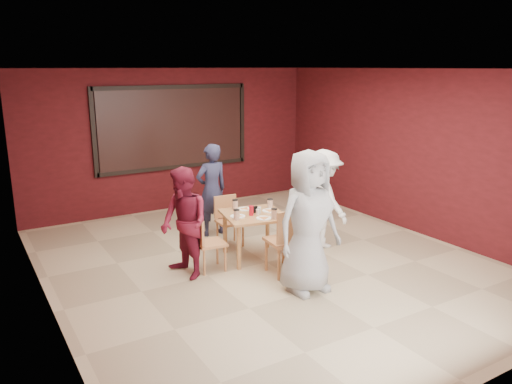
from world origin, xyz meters
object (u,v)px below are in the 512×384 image
chair_back (228,218)px  diner_front (308,222)px  dining_table (254,219)px  chair_front (288,238)px  diner_right (324,199)px  diner_back (212,190)px  diner_left (184,223)px  chair_right (299,218)px  chair_left (206,240)px

chair_back → diner_front: size_ratio=0.43×
dining_table → chair_front: size_ratio=1.07×
diner_right → dining_table: bearing=85.0°
diner_back → diner_left: bearing=48.0°
chair_right → diner_back: bearing=120.6°
chair_back → chair_right: 1.17m
chair_right → diner_left: (-1.93, -0.01, 0.23)m
chair_front → diner_front: size_ratio=0.52×
diner_front → chair_front: bearing=83.1°
diner_front → diner_right: (1.21, 1.20, -0.14)m
diner_right → diner_left: bearing=90.1°
chair_front → diner_back: diner_back is taller
diner_front → diner_right: diner_front is taller
chair_front → diner_front: diner_front is taller
chair_left → chair_back: bearing=45.8°
chair_front → diner_left: (-1.22, 0.70, 0.22)m
diner_back → diner_front: bearing=87.6°
chair_front → diner_left: bearing=150.1°
chair_right → diner_front: (-0.76, -1.23, 0.39)m
chair_front → chair_back: size_ratio=1.21×
chair_front → diner_right: diner_right is taller
diner_front → diner_left: diner_front is taller
chair_right → diner_right: size_ratio=0.60×
chair_front → chair_right: 1.01m
chair_front → chair_back: chair_front is taller
chair_back → chair_right: chair_right is taller
dining_table → chair_left: 0.85m
dining_table → diner_front: 1.35m
chair_left → chair_right: (1.60, -0.02, 0.08)m
diner_left → chair_front: bearing=51.7°
chair_front → diner_right: size_ratio=0.62×
chair_right → diner_right: diner_right is taller
chair_back → diner_front: 2.11m
chair_left → diner_right: diner_right is taller
chair_right → diner_left: size_ratio=0.62×
dining_table → chair_front: (0.06, -0.80, -0.07)m
chair_right → diner_left: 1.95m
dining_table → chair_front: bearing=-85.8°
dining_table → diner_back: 1.32m
chair_left → diner_right: size_ratio=0.51×
chair_left → chair_right: size_ratio=0.85×
dining_table → diner_back: diner_back is taller
chair_back → diner_right: 1.57m
chair_left → diner_back: 1.61m
diner_front → diner_left: (-1.17, 1.22, -0.16)m
dining_table → chair_back: 0.75m
chair_front → diner_back: size_ratio=0.61×
diner_right → diner_back: bearing=42.4°
diner_back → diner_left: diner_back is taller
chair_back → chair_left: size_ratio=1.00×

